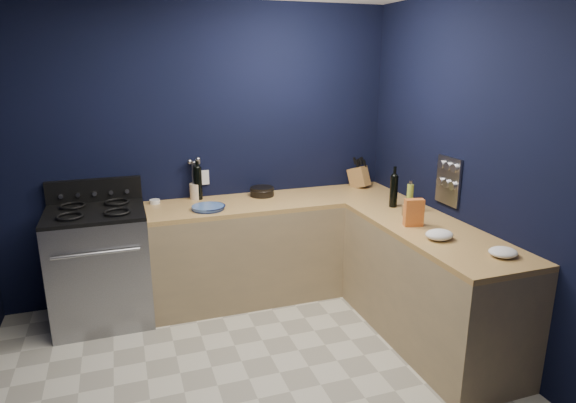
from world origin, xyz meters
name	(u,v)px	position (x,y,z in m)	size (l,w,h in m)	color
floor	(258,400)	(0.00, 0.00, -0.01)	(3.50, 3.50, 0.02)	beige
wall_back	(202,153)	(0.00, 1.76, 1.30)	(3.50, 0.02, 2.60)	black
wall_right	(503,181)	(1.76, 0.00, 1.30)	(0.02, 3.50, 2.60)	black
wall_front	(443,393)	(0.00, -1.76, 1.30)	(3.50, 0.02, 2.60)	black
cab_back	(278,248)	(0.60, 1.44, 0.43)	(2.30, 0.63, 0.86)	#9A8159
top_back	(277,201)	(0.60, 1.44, 0.88)	(2.30, 0.63, 0.04)	olive
cab_right	(428,287)	(1.44, 0.29, 0.43)	(0.63, 1.67, 0.86)	#9A8159
top_right	(433,231)	(1.44, 0.29, 0.88)	(0.63, 1.67, 0.04)	olive
gas_range	(101,268)	(-0.93, 1.42, 0.46)	(0.76, 0.66, 0.92)	gray
oven_door	(100,285)	(-0.93, 1.10, 0.45)	(0.59, 0.02, 0.42)	black
cooktop	(95,212)	(-0.93, 1.42, 0.94)	(0.76, 0.66, 0.03)	black
backguard	(94,191)	(-0.93, 1.72, 1.04)	(0.76, 0.06, 0.20)	black
spice_panel	(448,181)	(1.74, 0.55, 1.18)	(0.02, 0.28, 0.38)	gray
wall_outlet	(204,177)	(0.00, 1.74, 1.08)	(0.09, 0.02, 0.13)	white
plate_stack	(208,208)	(-0.05, 1.32, 0.92)	(0.27, 0.27, 0.03)	#325F8B
ramekin	(155,202)	(-0.45, 1.65, 0.92)	(0.09, 0.09, 0.03)	white
utensil_crock	(196,191)	(-0.08, 1.69, 0.97)	(0.11, 0.11, 0.14)	beige
wine_bottle_back	(198,183)	(-0.07, 1.67, 1.04)	(0.07, 0.07, 0.29)	black
lemon_basket	(262,192)	(0.50, 1.59, 0.94)	(0.22, 0.22, 0.08)	black
knife_block	(359,177)	(1.49, 1.61, 1.00)	(0.11, 0.18, 0.19)	olive
wine_bottle_right	(394,191)	(1.45, 0.89, 1.03)	(0.07, 0.07, 0.27)	black
oil_bottle	(410,198)	(1.51, 0.72, 1.02)	(0.05, 0.05, 0.23)	#95AE39
spice_jar_near	(404,210)	(1.41, 0.65, 0.94)	(0.04, 0.04, 0.09)	olive
spice_jar_far	(410,213)	(1.41, 0.55, 0.95)	(0.05, 0.05, 0.09)	olive
crouton_bag	(414,213)	(1.33, 0.40, 1.00)	(0.14, 0.07, 0.21)	red
towel_front	(439,235)	(1.34, 0.08, 0.93)	(0.20, 0.17, 0.07)	white
towel_end	(503,252)	(1.53, -0.31, 0.93)	(0.18, 0.17, 0.06)	white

